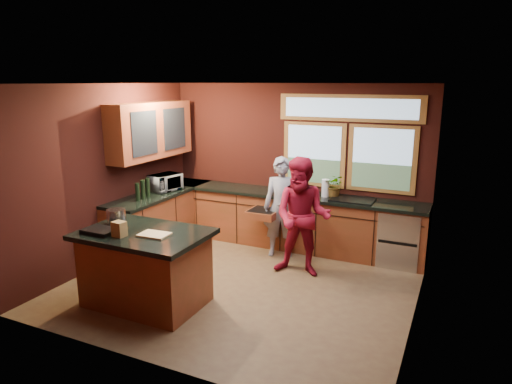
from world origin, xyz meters
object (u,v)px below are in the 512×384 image
Objects in this scene: cutting_board at (154,234)px; stock_pot at (116,216)px; person_grey at (282,207)px; person_red at (302,217)px; island at (146,267)px.

cutting_board is 1.46× the size of stock_pot.
person_grey is 2.56m from stock_pot.
person_red is (0.54, -0.56, 0.06)m from person_grey.
stock_pot reaches higher than island.
person_grey is at bearing 67.53° from island.
person_grey is 0.93× the size of person_red.
cutting_board is 0.78m from stock_pot.
cutting_board is at bearing -14.93° from stock_pot.
stock_pot is at bearing 165.07° from cutting_board.
island is 6.46× the size of stock_pot.
island is at bearing -136.07° from person_red.
person_grey is 4.56× the size of cutting_board.
person_red reaches higher than person_grey.
person_red is (1.46, 1.67, 0.38)m from island.
cutting_board is at bearing -14.04° from island.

